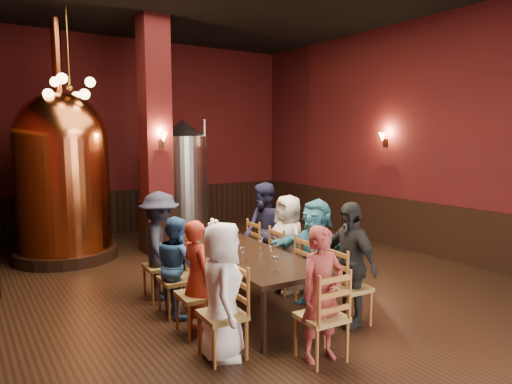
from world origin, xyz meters
TOP-DOWN VIEW (x-y plane):
  - room at (0.00, 0.00)m, footprint 10.00×10.02m
  - wainscot_right at (3.96, 0.00)m, footprint 0.08×9.90m
  - wainscot_back at (0.00, 4.96)m, footprint 7.90×0.08m
  - column at (-0.30, 2.80)m, footprint 0.58×0.58m
  - pendant_cluster at (-1.80, 2.90)m, footprint 0.90×0.90m
  - sconce_wall at (3.90, 0.80)m, footprint 0.20×0.20m
  - sconce_column at (-0.30, 2.50)m, footprint 0.20×0.20m
  - dining_table at (-0.45, -0.75)m, footprint 1.14×2.46m
  - chair_0 at (-1.36, -1.69)m, footprint 0.49×0.49m
  - person_0 at (-1.36, -1.69)m, footprint 0.70×0.82m
  - chair_1 at (-1.32, -1.02)m, footprint 0.49×0.49m
  - person_1 at (-1.32, -1.02)m, footprint 0.34×0.50m
  - chair_2 at (-1.28, -0.36)m, footprint 0.49×0.49m
  - person_2 at (-1.28, -0.36)m, footprint 0.32×0.62m
  - chair_3 at (-1.23, 0.30)m, footprint 0.49×0.49m
  - person_3 at (-1.23, 0.30)m, footprint 0.81×1.09m
  - chair_4 at (0.34, -1.80)m, footprint 0.49×0.49m
  - person_4 at (0.34, -1.80)m, footprint 0.44×0.91m
  - chair_5 at (0.38, -1.13)m, footprint 0.49×0.49m
  - person_5 at (0.38, -1.13)m, footprint 0.74×1.41m
  - chair_6 at (0.42, -0.47)m, footprint 0.49×0.49m
  - person_6 at (0.42, -0.47)m, footprint 0.51×0.73m
  - chair_7 at (0.46, 0.20)m, footprint 0.49×0.49m
  - person_7 at (0.46, 0.20)m, footprint 0.49×0.80m
  - chair_8 at (-0.54, -2.29)m, footprint 0.49×0.49m
  - person_8 at (-0.54, -2.29)m, footprint 0.53×0.37m
  - copper_kettle at (-1.92, 3.24)m, footprint 2.13×2.13m
  - steel_vessel at (0.70, 3.77)m, footprint 1.12×1.12m
  - rose_vase at (-0.39, 0.25)m, footprint 0.19×0.19m
  - wine_glass_0 at (-0.68, -0.99)m, footprint 0.07×0.07m
  - wine_glass_1 at (-0.45, -0.01)m, footprint 0.07×0.07m
  - wine_glass_2 at (-0.49, -0.00)m, footprint 0.07×0.07m
  - wine_glass_3 at (-0.59, -1.56)m, footprint 0.07×0.07m
  - wine_glass_4 at (-0.18, -0.64)m, footprint 0.07×0.07m
  - wine_glass_5 at (-0.34, -1.13)m, footprint 0.07×0.07m

SIDE VIEW (x-z plane):
  - chair_0 at x=-1.36m, z-range 0.00..0.92m
  - chair_1 at x=-1.32m, z-range 0.00..0.92m
  - chair_2 at x=-1.28m, z-range 0.00..0.92m
  - chair_3 at x=-1.23m, z-range 0.00..0.92m
  - chair_4 at x=0.34m, z-range 0.00..0.92m
  - chair_5 at x=0.38m, z-range 0.00..0.92m
  - chair_6 at x=0.42m, z-range 0.00..0.92m
  - chair_7 at x=0.46m, z-range 0.00..0.92m
  - chair_8 at x=-0.54m, z-range 0.00..0.92m
  - wainscot_right at x=3.96m, z-range 0.00..1.00m
  - wainscot_back at x=0.00m, z-range 0.00..1.00m
  - person_2 at x=-1.28m, z-range 0.00..1.27m
  - person_1 at x=-1.32m, z-range 0.00..1.33m
  - dining_table at x=-0.45m, z-range 0.31..1.06m
  - person_8 at x=-0.54m, z-range 0.00..1.39m
  - person_0 at x=-1.36m, z-range 0.00..1.42m
  - person_6 at x=0.42m, z-range 0.00..1.43m
  - person_5 at x=0.38m, z-range 0.00..1.46m
  - person_4 at x=0.34m, z-range 0.00..1.51m
  - person_3 at x=-1.23m, z-range 0.00..1.51m
  - person_7 at x=0.46m, z-range 0.00..1.55m
  - wine_glass_0 at x=-0.68m, z-range 0.75..0.92m
  - wine_glass_1 at x=-0.45m, z-range 0.75..0.92m
  - wine_glass_2 at x=-0.49m, z-range 0.75..0.92m
  - wine_glass_3 at x=-0.59m, z-range 0.75..0.92m
  - wine_glass_4 at x=-0.18m, z-range 0.75..0.92m
  - wine_glass_5 at x=-0.34m, z-range 0.75..0.92m
  - rose_vase at x=-0.39m, z-range 0.80..1.11m
  - steel_vessel at x=0.70m, z-range 0.00..2.63m
  - copper_kettle at x=-1.92m, z-range -0.59..3.74m
  - sconce_wall at x=3.90m, z-range 2.02..2.38m
  - sconce_column at x=-0.30m, z-range 2.02..2.38m
  - room at x=0.00m, z-range 0.00..4.50m
  - column at x=-0.30m, z-range 0.00..4.50m
  - pendant_cluster at x=-1.80m, z-range 2.25..3.95m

